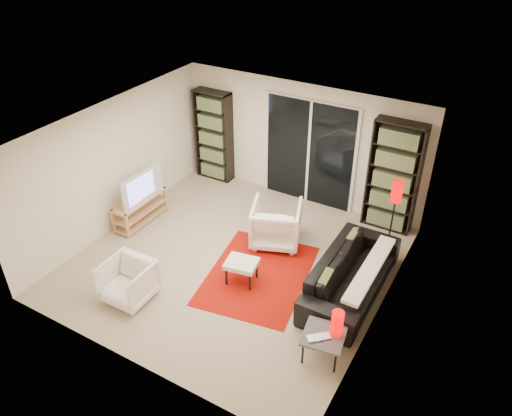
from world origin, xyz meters
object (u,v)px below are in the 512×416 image
object	(u,v)px
bookshelf_right	(393,177)
side_table	(324,337)
sofa	(352,274)
tv_stand	(141,209)
floor_lamp	(396,199)
armchair_front	(128,281)
armchair_back	(276,224)
bookshelf_left	(214,136)
ottoman	(241,265)

from	to	relation	value
bookshelf_right	side_table	xyz separation A→B (m)	(0.21, -3.46, -0.69)
sofa	tv_stand	bearing A→B (deg)	91.41
bookshelf_right	floor_lamp	size ratio (longest dim) A/B	1.53
side_table	floor_lamp	bearing A→B (deg)	89.12
armchair_front	side_table	world-z (taller)	armchair_front
armchair_back	armchair_front	distance (m)	2.73
tv_stand	armchair_front	distance (m)	2.15
bookshelf_left	bookshelf_right	size ratio (longest dim) A/B	0.93
sofa	ottoman	xyz separation A→B (m)	(-1.60, -0.66, 0.01)
tv_stand	floor_lamp	distance (m)	4.65
bookshelf_left	ottoman	world-z (taller)	bookshelf_left
sofa	armchair_back	world-z (taller)	armchair_back
sofa	side_table	world-z (taller)	sofa
side_table	armchair_back	bearing A→B (deg)	131.78
floor_lamp	armchair_front	bearing A→B (deg)	-133.94
armchair_back	ottoman	xyz separation A→B (m)	(0.03, -1.22, -0.05)
tv_stand	ottoman	bearing A→B (deg)	-11.89
armchair_back	bookshelf_left	bearing A→B (deg)	-53.52
bookshelf_left	ottoman	size ratio (longest dim) A/B	3.47
bookshelf_right	ottoman	bearing A→B (deg)	-119.56
floor_lamp	bookshelf_right	bearing A→B (deg)	109.87
tv_stand	side_table	world-z (taller)	tv_stand
armchair_front	ottoman	bearing A→B (deg)	42.05
tv_stand	floor_lamp	world-z (taller)	floor_lamp
tv_stand	sofa	distance (m)	4.17
floor_lamp	armchair_back	bearing A→B (deg)	-156.66
bookshelf_left	armchair_back	size ratio (longest dim) A/B	2.26
armchair_front	floor_lamp	size ratio (longest dim) A/B	0.53
bookshelf_left	floor_lamp	size ratio (longest dim) A/B	1.42
bookshelf_left	floor_lamp	bearing A→B (deg)	-9.67
bookshelf_left	armchair_back	bearing A→B (deg)	-32.87
floor_lamp	side_table	bearing A→B (deg)	-90.88
armchair_back	armchair_front	bearing A→B (deg)	41.61
armchair_front	floor_lamp	distance (m)	4.50
tv_stand	armchair_front	xyz separation A→B (m)	(1.27, -1.74, 0.07)
side_table	sofa	bearing A→B (deg)	95.67
sofa	side_table	size ratio (longest dim) A/B	3.63
side_table	bookshelf_right	bearing A→B (deg)	93.48
bookshelf_right	side_table	bearing A→B (deg)	-86.52
bookshelf_right	floor_lamp	xyz separation A→B (m)	(0.25, -0.70, -0.00)
side_table	tv_stand	bearing A→B (deg)	163.20
tv_stand	armchair_back	distance (m)	2.63
sofa	side_table	bearing A→B (deg)	-174.53
ottoman	side_table	size ratio (longest dim) A/B	0.89
ottoman	sofa	bearing A→B (deg)	22.30
bookshelf_left	sofa	distance (m)	4.47
sofa	armchair_back	size ratio (longest dim) A/B	2.65
armchair_back	side_table	bearing A→B (deg)	111.13
armchair_back	floor_lamp	size ratio (longest dim) A/B	0.63
sofa	ottoman	size ratio (longest dim) A/B	4.08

